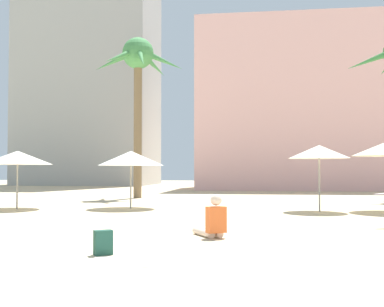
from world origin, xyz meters
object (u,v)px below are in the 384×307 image
(cafe_umbrella_3, at_px, (319,152))
(person_near_right, at_px, (213,222))
(palm_tree_far_left, at_px, (138,68))
(cafe_umbrella_2, at_px, (131,158))
(beach_towel, at_px, (145,261))
(cafe_umbrella_1, at_px, (17,158))
(backpack, at_px, (103,243))

(cafe_umbrella_3, bearing_deg, person_near_right, -114.29)
(palm_tree_far_left, height_order, person_near_right, palm_tree_far_left)
(cafe_umbrella_2, bearing_deg, beach_towel, -74.02)
(cafe_umbrella_1, relative_size, cafe_umbrella_2, 1.03)
(palm_tree_far_left, xyz_separation_m, cafe_umbrella_2, (1.39, -6.63, -4.87))
(cafe_umbrella_1, relative_size, cafe_umbrella_3, 1.11)
(beach_towel, bearing_deg, palm_tree_far_left, 104.37)
(cafe_umbrella_1, bearing_deg, cafe_umbrella_3, 1.63)
(cafe_umbrella_2, relative_size, person_near_right, 2.46)
(cafe_umbrella_2, bearing_deg, cafe_umbrella_1, -168.35)
(person_near_right, bearing_deg, beach_towel, 133.33)
(palm_tree_far_left, distance_m, cafe_umbrella_1, 9.32)
(cafe_umbrella_1, bearing_deg, backpack, -55.28)
(cafe_umbrella_1, distance_m, cafe_umbrella_3, 10.99)
(person_near_right, bearing_deg, cafe_umbrella_3, -55.32)
(palm_tree_far_left, relative_size, cafe_umbrella_1, 3.26)
(palm_tree_far_left, xyz_separation_m, cafe_umbrella_1, (-2.72, -7.47, -4.86))
(person_near_right, bearing_deg, cafe_umbrella_2, -4.18)
(palm_tree_far_left, relative_size, person_near_right, 8.25)
(cafe_umbrella_3, relative_size, backpack, 5.51)
(cafe_umbrella_2, height_order, backpack, cafe_umbrella_2)
(cafe_umbrella_3, distance_m, backpack, 10.60)
(cafe_umbrella_3, bearing_deg, cafe_umbrella_2, 175.56)
(cafe_umbrella_2, distance_m, beach_towel, 10.90)
(palm_tree_far_left, xyz_separation_m, beach_towel, (4.34, -16.95, -6.75))
(cafe_umbrella_1, height_order, cafe_umbrella_3, cafe_umbrella_3)
(cafe_umbrella_2, relative_size, backpack, 5.94)
(backpack, relative_size, person_near_right, 0.41)
(beach_towel, height_order, backpack, backpack)
(cafe_umbrella_3, distance_m, beach_towel, 10.74)
(cafe_umbrella_1, distance_m, cafe_umbrella_2, 4.19)
(palm_tree_far_left, relative_size, beach_towel, 5.36)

